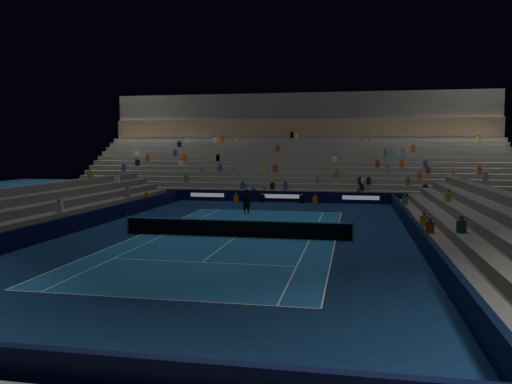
{
  "coord_description": "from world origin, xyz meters",
  "views": [
    {
      "loc": [
        6.43,
        -27.42,
        4.98
      ],
      "look_at": [
        0.0,
        6.0,
        2.0
      ],
      "focal_mm": 36.04,
      "sensor_mm": 36.0,
      "label": 1
    }
  ],
  "objects": [
    {
      "name": "grandstand_west",
      "position": [
        -13.17,
        0.0,
        0.92
      ],
      "size": [
        5.0,
        37.0,
        2.5
      ],
      "color": "#61615D",
      "rests_on": "ground"
    },
    {
      "name": "tennis_player",
      "position": [
        -1.49,
        9.91,
        0.93
      ],
      "size": [
        0.76,
        0.59,
        1.86
      ],
      "primitive_type": "imported",
      "rotation": [
        0.0,
        0.0,
        2.9
      ],
      "color": "black",
      "rests_on": "ground"
    },
    {
      "name": "ground",
      "position": [
        0.0,
        0.0,
        0.0
      ],
      "size": [
        90.0,
        90.0,
        0.0
      ],
      "primitive_type": "plane",
      "color": "#0B2247",
      "rests_on": "ground"
    },
    {
      "name": "sponsor_barrier_east",
      "position": [
        9.7,
        0.0,
        0.5
      ],
      "size": [
        0.25,
        37.0,
        1.0
      ],
      "primitive_type": "cube",
      "color": "black",
      "rests_on": "ground"
    },
    {
      "name": "sponsor_barrier_west",
      "position": [
        -9.7,
        0.0,
        0.5
      ],
      "size": [
        0.25,
        37.0,
        1.0
      ],
      "primitive_type": "cube",
      "color": "#080932",
      "rests_on": "ground"
    },
    {
      "name": "grandstand_main",
      "position": [
        0.0,
        27.9,
        3.38
      ],
      "size": [
        44.0,
        15.2,
        11.2
      ],
      "color": "slate",
      "rests_on": "ground"
    },
    {
      "name": "sponsor_barrier_far",
      "position": [
        0.0,
        18.5,
        0.5
      ],
      "size": [
        44.0,
        0.25,
        1.0
      ],
      "primitive_type": "cube",
      "color": "black",
      "rests_on": "ground"
    },
    {
      "name": "tennis_net",
      "position": [
        0.0,
        0.0,
        0.5
      ],
      "size": [
        12.9,
        0.1,
        1.1
      ],
      "color": "#B2B2B7",
      "rests_on": "ground"
    },
    {
      "name": "sponsor_barrier_near",
      "position": [
        0.0,
        -18.5,
        0.5
      ],
      "size": [
        36.0,
        0.25,
        1.0
      ],
      "primitive_type": "cube",
      "color": "black",
      "rests_on": "ground"
    },
    {
      "name": "grandstand_east",
      "position": [
        13.17,
        0.0,
        0.92
      ],
      "size": [
        5.0,
        37.0,
        2.5
      ],
      "color": "#61615D",
      "rests_on": "ground"
    },
    {
      "name": "broadcast_camera",
      "position": [
        -3.3,
        18.02,
        0.32
      ],
      "size": [
        0.6,
        0.99,
        0.63
      ],
      "color": "black",
      "rests_on": "ground"
    },
    {
      "name": "court_surface",
      "position": [
        0.0,
        0.0,
        0.01
      ],
      "size": [
        10.97,
        23.77,
        0.01
      ],
      "primitive_type": "cube",
      "color": "#1A5893",
      "rests_on": "ground"
    }
  ]
}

